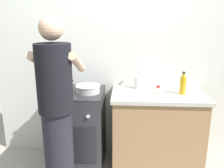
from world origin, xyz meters
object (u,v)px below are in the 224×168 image
(utensil_crock, at_px, (139,81))
(oil_bottle, at_px, (183,85))
(pot, at_px, (62,86))
(mixing_bowl, at_px, (88,89))
(person, at_px, (57,115))
(spice_bottle, at_px, (158,90))
(stove_range, at_px, (77,129))

(utensil_crock, xyz_separation_m, oil_bottle, (0.45, -0.19, 0.01))
(pot, height_order, mixing_bowl, pot)
(oil_bottle, bearing_deg, person, -154.93)
(utensil_crock, bearing_deg, spice_bottle, -47.09)
(stove_range, distance_m, oil_bottle, 1.27)
(stove_range, bearing_deg, person, -94.68)
(utensil_crock, bearing_deg, person, -134.73)
(stove_range, xyz_separation_m, person, (-0.05, -0.57, 0.41))
(oil_bottle, relative_size, person, 0.14)
(mixing_bowl, xyz_separation_m, person, (-0.19, -0.54, -0.09))
(pot, relative_size, utensil_crock, 0.82)
(stove_range, distance_m, spice_bottle, 1.02)
(pot, xyz_separation_m, person, (0.09, -0.53, -0.11))
(stove_range, height_order, mixing_bowl, mixing_bowl)
(spice_bottle, bearing_deg, stove_range, 177.63)
(mixing_bowl, xyz_separation_m, spice_bottle, (0.75, -0.01, -0.00))
(stove_range, relative_size, oil_bottle, 3.76)
(pot, height_order, oil_bottle, oil_bottle)
(stove_range, relative_size, mixing_bowl, 3.32)
(pot, distance_m, utensil_crock, 0.86)
(mixing_bowl, distance_m, utensil_crock, 0.59)
(stove_range, xyz_separation_m, spice_bottle, (0.89, -0.04, 0.49))
(spice_bottle, height_order, person, person)
(spice_bottle, relative_size, person, 0.05)
(pot, xyz_separation_m, utensil_crock, (0.83, 0.21, 0.02))
(pot, bearing_deg, person, -80.11)
(mixing_bowl, bearing_deg, utensil_crock, 20.17)
(person, bearing_deg, utensil_crock, 45.27)
(pot, height_order, utensil_crock, utensil_crock)
(pot, relative_size, oil_bottle, 1.06)
(spice_bottle, bearing_deg, oil_bottle, 4.80)
(pot, bearing_deg, stove_range, 16.42)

